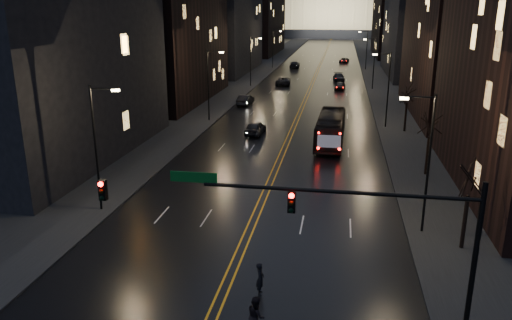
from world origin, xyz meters
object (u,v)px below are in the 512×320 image
at_px(bus, 331,129).
at_px(pedestrian_b, 256,315).
at_px(pedestrian_a, 260,279).
at_px(oncoming_car_a, 255,128).
at_px(oncoming_car_b, 245,100).
at_px(receding_car_a, 328,122).
at_px(traffic_signal, 346,216).

distance_m(bus, pedestrian_b, 33.54).
relative_size(pedestrian_a, pedestrian_b, 0.92).
bearing_deg(pedestrian_a, oncoming_car_a, 4.87).
bearing_deg(pedestrian_a, oncoming_car_b, 6.36).
xyz_separation_m(receding_car_a, pedestrian_b, (-1.86, -40.38, 0.11)).
bearing_deg(pedestrian_b, pedestrian_a, -16.39).
relative_size(traffic_signal, oncoming_car_b, 3.72).
bearing_deg(receding_car_a, pedestrian_b, -86.07).
height_order(bus, pedestrian_b, bus).
distance_m(receding_car_a, pedestrian_a, 37.21).
bearing_deg(traffic_signal, receding_car_a, 92.71).
distance_m(receding_car_a, pedestrian_b, 40.42).
xyz_separation_m(oncoming_car_a, pedestrian_b, (6.22, -36.14, 0.15)).
xyz_separation_m(bus, pedestrian_b, (-2.36, -33.45, -0.68)).
bearing_deg(pedestrian_a, receding_car_a, -8.65).
xyz_separation_m(receding_car_a, pedestrian_a, (-2.20, -37.15, 0.04)).
bearing_deg(oncoming_car_b, traffic_signal, 110.65).
relative_size(traffic_signal, pedestrian_b, 9.29).
bearing_deg(traffic_signal, bus, 92.40).
bearing_deg(traffic_signal, pedestrian_a, 162.96).
height_order(pedestrian_a, pedestrian_b, pedestrian_b).
height_order(traffic_signal, oncoming_car_b, traffic_signal).
bearing_deg(pedestrian_b, receding_car_a, -24.99).
bearing_deg(oncoming_car_b, pedestrian_a, 106.71).
xyz_separation_m(bus, oncoming_car_a, (-8.58, 2.69, -0.82)).
height_order(oncoming_car_a, receding_car_a, receding_car_a).
relative_size(traffic_signal, receding_car_a, 3.49).
bearing_deg(pedestrian_a, traffic_signal, -112.30).
height_order(bus, oncoming_car_a, bus).
xyz_separation_m(oncoming_car_b, pedestrian_a, (10.39, -50.52, 0.09)).
relative_size(bus, receding_car_a, 2.33).
height_order(traffic_signal, receding_car_a, traffic_signal).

